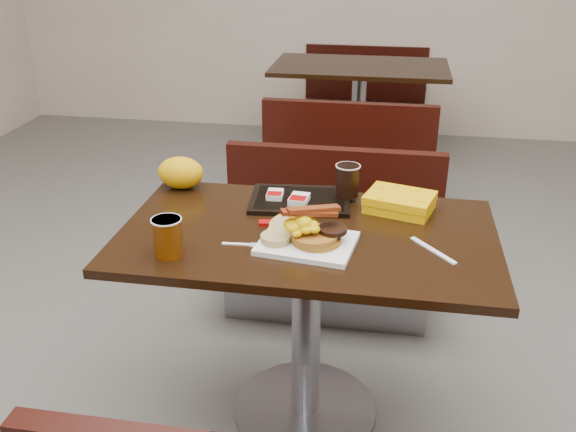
% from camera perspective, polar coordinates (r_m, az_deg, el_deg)
% --- Properties ---
extents(floor, '(6.00, 7.00, 0.01)m').
position_cam_1_polar(floor, '(2.45, 1.54, -17.28)').
color(floor, slate).
rests_on(floor, ground).
extents(table_near, '(1.20, 0.70, 0.75)m').
position_cam_1_polar(table_near, '(2.22, 1.65, -10.12)').
color(table_near, black).
rests_on(table_near, floor).
extents(bench_near_n, '(1.00, 0.46, 0.72)m').
position_cam_1_polar(bench_near_n, '(2.82, 3.66, -2.23)').
color(bench_near_n, black).
rests_on(bench_near_n, floor).
extents(table_far, '(1.20, 0.70, 0.75)m').
position_cam_1_polar(table_far, '(4.58, 6.31, 8.78)').
color(table_far, black).
rests_on(table_far, floor).
extents(bench_far_s, '(1.00, 0.46, 0.72)m').
position_cam_1_polar(bench_far_s, '(3.92, 5.59, 5.74)').
color(bench_far_s, black).
rests_on(bench_far_s, floor).
extents(bench_far_n, '(1.00, 0.46, 0.72)m').
position_cam_1_polar(bench_far_n, '(5.26, 6.83, 10.72)').
color(bench_far_n, black).
rests_on(bench_far_n, floor).
extents(platter, '(0.31, 0.26, 0.02)m').
position_cam_1_polar(platter, '(1.94, 1.74, -2.48)').
color(platter, white).
rests_on(platter, table_near).
extents(pancake_stack, '(0.17, 0.17, 0.03)m').
position_cam_1_polar(pancake_stack, '(1.92, 2.59, -1.93)').
color(pancake_stack, '#A6631B').
rests_on(pancake_stack, platter).
extents(sausage_patty, '(0.09, 0.09, 0.01)m').
position_cam_1_polar(sausage_patty, '(1.92, 4.06, -1.22)').
color(sausage_patty, black).
rests_on(sausage_patty, pancake_stack).
extents(scrambled_eggs, '(0.12, 0.11, 0.05)m').
position_cam_1_polar(scrambled_eggs, '(1.90, 1.39, -0.81)').
color(scrambled_eggs, '#FFC705').
rests_on(scrambled_eggs, pancake_stack).
extents(bacon_strips, '(0.19, 0.14, 0.01)m').
position_cam_1_polar(bacon_strips, '(1.90, 1.93, 0.37)').
color(bacon_strips, '#4E0705').
rests_on(bacon_strips, scrambled_eggs).
extents(muffin_bottom, '(0.11, 0.11, 0.02)m').
position_cam_1_polar(muffin_bottom, '(1.92, -1.11, -2.01)').
color(muffin_bottom, tan).
rests_on(muffin_bottom, platter).
extents(muffin_top, '(0.11, 0.11, 0.05)m').
position_cam_1_polar(muffin_top, '(1.97, -0.37, -0.91)').
color(muffin_top, tan).
rests_on(muffin_top, platter).
extents(coffee_cup_near, '(0.10, 0.10, 0.12)m').
position_cam_1_polar(coffee_cup_near, '(1.89, -10.80, -1.90)').
color(coffee_cup_near, '#893D04').
rests_on(coffee_cup_near, table_near).
extents(fork, '(0.12, 0.03, 0.00)m').
position_cam_1_polar(fork, '(1.95, -4.70, -2.52)').
color(fork, white).
rests_on(fork, table_near).
extents(knife, '(0.13, 0.16, 0.00)m').
position_cam_1_polar(knife, '(1.96, 12.94, -3.02)').
color(knife, white).
rests_on(knife, table_near).
extents(condiment_syrup, '(0.05, 0.04, 0.01)m').
position_cam_1_polar(condiment_syrup, '(2.11, -0.29, -0.07)').
color(condiment_syrup, '#AA5607').
rests_on(condiment_syrup, table_near).
extents(condiment_ketchup, '(0.05, 0.04, 0.01)m').
position_cam_1_polar(condiment_ketchup, '(2.07, -2.06, -0.62)').
color(condiment_ketchup, '#8C0504').
rests_on(condiment_ketchup, table_near).
extents(tray, '(0.37, 0.28, 0.02)m').
position_cam_1_polar(tray, '(2.23, 1.10, 1.44)').
color(tray, black).
rests_on(tray, table_near).
extents(hashbrown_sleeve_left, '(0.06, 0.08, 0.02)m').
position_cam_1_polar(hashbrown_sleeve_left, '(2.23, -1.18, 1.95)').
color(hashbrown_sleeve_left, silver).
rests_on(hashbrown_sleeve_left, tray).
extents(hashbrown_sleeve_right, '(0.07, 0.09, 0.02)m').
position_cam_1_polar(hashbrown_sleeve_right, '(2.19, 1.01, 1.52)').
color(hashbrown_sleeve_right, silver).
rests_on(hashbrown_sleeve_right, tray).
extents(coffee_cup_far, '(0.09, 0.09, 0.11)m').
position_cam_1_polar(coffee_cup_far, '(2.24, 5.38, 3.21)').
color(coffee_cup_far, black).
rests_on(coffee_cup_far, tray).
extents(clamshell, '(0.26, 0.22, 0.06)m').
position_cam_1_polar(clamshell, '(2.20, 10.03, 1.24)').
color(clamshell, '#EAA803').
rests_on(clamshell, table_near).
extents(paper_bag, '(0.18, 0.13, 0.12)m').
position_cam_1_polar(paper_bag, '(2.37, -9.65, 3.87)').
color(paper_bag, orange).
rests_on(paper_bag, table_near).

